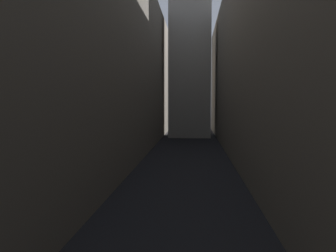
# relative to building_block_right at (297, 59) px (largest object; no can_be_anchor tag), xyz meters

# --- Properties ---
(ground_plane) EXTENTS (264.00, 264.00, 0.00)m
(ground_plane) POSITION_rel_building_block_right_xyz_m (-12.70, -2.00, -12.17)
(ground_plane) COLOR black
(building_block_left) EXTENTS (11.19, 108.00, 24.99)m
(building_block_left) POSITION_rel_building_block_right_xyz_m (-23.80, 0.00, 0.32)
(building_block_left) COLOR #756B5B
(building_block_left) RESTS_ON ground
(building_block_right) EXTENTS (14.41, 108.00, 24.35)m
(building_block_right) POSITION_rel_building_block_right_xyz_m (0.00, 0.00, 0.00)
(building_block_right) COLOR #756B5B
(building_block_right) RESTS_ON ground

